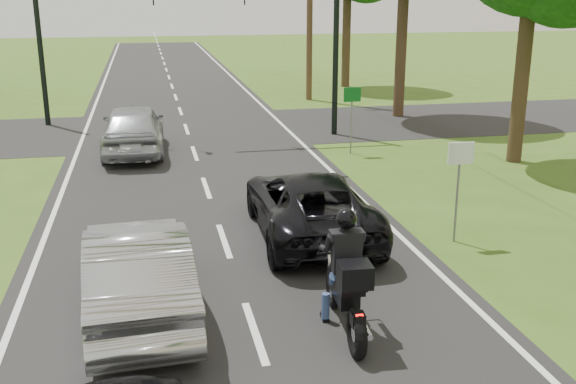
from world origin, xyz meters
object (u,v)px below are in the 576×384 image
at_px(silver_suv, 133,128).
at_px(sign_green, 352,104).
at_px(dark_suv, 310,204).
at_px(motorcycle_rider, 346,285).
at_px(silver_sedan, 137,270).
at_px(sign_white, 460,168).
at_px(traffic_signal, 284,17).

distance_m(silver_suv, sign_green, 6.98).
bearing_deg(dark_suv, motorcycle_rider, 85.48).
height_order(motorcycle_rider, sign_green, sign_green).
distance_m(silver_sedan, sign_white, 6.76).
xyz_separation_m(dark_suv, sign_white, (2.87, -1.02, 0.90)).
bearing_deg(dark_suv, silver_sedan, 41.74).
height_order(dark_suv, traffic_signal, traffic_signal).
bearing_deg(sign_green, silver_sedan, -123.61).
bearing_deg(silver_suv, traffic_signal, -161.72).
xyz_separation_m(silver_suv, traffic_signal, (5.21, 1.54, 3.32)).
xyz_separation_m(sign_white, sign_green, (0.20, 8.00, 0.00)).
bearing_deg(silver_suv, dark_suv, 115.48).
bearing_deg(silver_suv, silver_sedan, 92.57).
relative_size(dark_suv, sign_white, 2.32).
bearing_deg(silver_sedan, sign_white, -166.12).
distance_m(motorcycle_rider, traffic_signal, 14.77).
relative_size(motorcycle_rider, sign_white, 1.09).
distance_m(silver_sedan, traffic_signal, 14.33).
xyz_separation_m(silver_sedan, sign_green, (6.62, 9.96, 0.84)).
height_order(motorcycle_rider, traffic_signal, traffic_signal).
xyz_separation_m(motorcycle_rider, traffic_signal, (1.97, 14.25, 3.35)).
relative_size(silver_sedan, traffic_signal, 0.71).
relative_size(motorcycle_rider, traffic_signal, 0.36).
xyz_separation_m(motorcycle_rider, silver_sedan, (-3.08, 1.28, -0.03)).
height_order(dark_suv, sign_white, sign_white).
bearing_deg(sign_white, dark_suv, 160.41).
relative_size(motorcycle_rider, sign_green, 1.09).
height_order(silver_sedan, sign_green, sign_green).
bearing_deg(silver_sedan, dark_suv, -143.13).
xyz_separation_m(motorcycle_rider, dark_suv, (0.47, 4.26, -0.09)).
xyz_separation_m(silver_suv, sign_white, (6.58, -9.47, 0.78)).
distance_m(traffic_signal, sign_green, 4.24).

